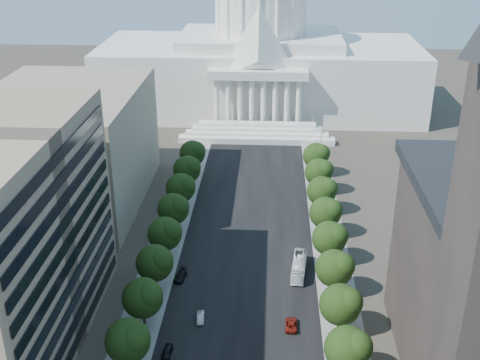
% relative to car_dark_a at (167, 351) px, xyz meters
% --- Properties ---
extents(road_asphalt, '(30.00, 260.00, 0.01)m').
position_rel_car_dark_a_xyz_m(road_asphalt, '(12.43, 49.81, -0.66)').
color(road_asphalt, black).
rests_on(road_asphalt, ground).
extents(sidewalk_left, '(8.00, 260.00, 0.02)m').
position_rel_car_dark_a_xyz_m(sidewalk_left, '(-6.57, 49.81, -0.66)').
color(sidewalk_left, gray).
rests_on(sidewalk_left, ground).
extents(sidewalk_right, '(8.00, 260.00, 0.02)m').
position_rel_car_dark_a_xyz_m(sidewalk_right, '(31.43, 49.81, -0.66)').
color(sidewalk_right, gray).
rests_on(sidewalk_right, ground).
extents(capitol, '(120.00, 56.00, 73.00)m').
position_rel_car_dark_a_xyz_m(capitol, '(12.43, 144.70, 19.35)').
color(capitol, white).
rests_on(capitol, ground).
extents(office_block_left_far, '(38.00, 52.00, 30.00)m').
position_rel_car_dark_a_xyz_m(office_block_left_far, '(-35.57, 59.81, 14.34)').
color(office_block_left_far, gray).
rests_on(office_block_left_far, ground).
extents(tree_l_c, '(7.79, 7.60, 9.97)m').
position_rel_car_dark_a_xyz_m(tree_l_c, '(-5.23, -4.38, 5.80)').
color(tree_l_c, '#33261C').
rests_on(tree_l_c, ground).
extents(tree_l_d, '(7.79, 7.60, 9.97)m').
position_rel_car_dark_a_xyz_m(tree_l_d, '(-5.23, 7.62, 5.80)').
color(tree_l_d, '#33261C').
rests_on(tree_l_d, ground).
extents(tree_l_e, '(7.79, 7.60, 9.97)m').
position_rel_car_dark_a_xyz_m(tree_l_e, '(-5.23, 19.62, 5.80)').
color(tree_l_e, '#33261C').
rests_on(tree_l_e, ground).
extents(tree_l_f, '(7.79, 7.60, 9.97)m').
position_rel_car_dark_a_xyz_m(tree_l_f, '(-5.23, 31.62, 5.80)').
color(tree_l_f, '#33261C').
rests_on(tree_l_f, ground).
extents(tree_l_g, '(7.79, 7.60, 9.97)m').
position_rel_car_dark_a_xyz_m(tree_l_g, '(-5.23, 43.62, 5.80)').
color(tree_l_g, '#33261C').
rests_on(tree_l_g, ground).
extents(tree_l_h, '(7.79, 7.60, 9.97)m').
position_rel_car_dark_a_xyz_m(tree_l_h, '(-5.23, 55.62, 5.80)').
color(tree_l_h, '#33261C').
rests_on(tree_l_h, ground).
extents(tree_l_i, '(7.79, 7.60, 9.97)m').
position_rel_car_dark_a_xyz_m(tree_l_i, '(-5.23, 67.62, 5.80)').
color(tree_l_i, '#33261C').
rests_on(tree_l_i, ground).
extents(tree_l_j, '(7.79, 7.60, 9.97)m').
position_rel_car_dark_a_xyz_m(tree_l_j, '(-5.23, 79.62, 5.80)').
color(tree_l_j, '#33261C').
rests_on(tree_l_j, ground).
extents(tree_r_c, '(7.79, 7.60, 9.97)m').
position_rel_car_dark_a_xyz_m(tree_r_c, '(30.77, -4.38, 5.80)').
color(tree_r_c, '#33261C').
rests_on(tree_r_c, ground).
extents(tree_r_d, '(7.79, 7.60, 9.97)m').
position_rel_car_dark_a_xyz_m(tree_r_d, '(30.77, 7.62, 5.80)').
color(tree_r_d, '#33261C').
rests_on(tree_r_d, ground).
extents(tree_r_e, '(7.79, 7.60, 9.97)m').
position_rel_car_dark_a_xyz_m(tree_r_e, '(30.77, 19.62, 5.80)').
color(tree_r_e, '#33261C').
rests_on(tree_r_e, ground).
extents(tree_r_f, '(7.79, 7.60, 9.97)m').
position_rel_car_dark_a_xyz_m(tree_r_f, '(30.77, 31.62, 5.80)').
color(tree_r_f, '#33261C').
rests_on(tree_r_f, ground).
extents(tree_r_g, '(7.79, 7.60, 9.97)m').
position_rel_car_dark_a_xyz_m(tree_r_g, '(30.77, 43.62, 5.80)').
color(tree_r_g, '#33261C').
rests_on(tree_r_g, ground).
extents(tree_r_h, '(7.79, 7.60, 9.97)m').
position_rel_car_dark_a_xyz_m(tree_r_h, '(30.77, 55.62, 5.80)').
color(tree_r_h, '#33261C').
rests_on(tree_r_h, ground).
extents(tree_r_i, '(7.79, 7.60, 9.97)m').
position_rel_car_dark_a_xyz_m(tree_r_i, '(30.77, 67.62, 5.80)').
color(tree_r_i, '#33261C').
rests_on(tree_r_i, ground).
extents(tree_r_j, '(7.79, 7.60, 9.97)m').
position_rel_car_dark_a_xyz_m(tree_r_j, '(30.77, 79.62, 5.80)').
color(tree_r_j, '#33261C').
rests_on(tree_r_j, ground).
extents(streetlight_b, '(2.61, 0.44, 9.00)m').
position_rel_car_dark_a_xyz_m(streetlight_b, '(32.34, -5.19, 5.16)').
color(streetlight_b, gray).
rests_on(streetlight_b, ground).
extents(streetlight_c, '(2.61, 0.44, 9.00)m').
position_rel_car_dark_a_xyz_m(streetlight_c, '(32.34, 19.81, 5.16)').
color(streetlight_c, gray).
rests_on(streetlight_c, ground).
extents(streetlight_d, '(2.61, 0.44, 9.00)m').
position_rel_car_dark_a_xyz_m(streetlight_d, '(32.34, 44.81, 5.16)').
color(streetlight_d, gray).
rests_on(streetlight_d, ground).
extents(streetlight_e, '(2.61, 0.44, 9.00)m').
position_rel_car_dark_a_xyz_m(streetlight_e, '(32.34, 69.81, 5.16)').
color(streetlight_e, gray).
rests_on(streetlight_e, ground).
extents(streetlight_f, '(2.61, 0.44, 9.00)m').
position_rel_car_dark_a_xyz_m(streetlight_f, '(32.34, 94.81, 5.16)').
color(streetlight_f, gray).
rests_on(streetlight_f, ground).
extents(car_dark_a, '(1.85, 3.97, 1.32)m').
position_rel_car_dark_a_xyz_m(car_dark_a, '(0.00, 0.00, 0.00)').
color(car_dark_a, black).
rests_on(car_dark_a, ground).
extents(car_silver, '(1.71, 4.03, 1.29)m').
position_rel_car_dark_a_xyz_m(car_silver, '(4.75, 9.90, -0.01)').
color(car_silver, '#9B9CA2').
rests_on(car_silver, ground).
extents(car_red, '(2.34, 4.81, 1.32)m').
position_rel_car_dark_a_xyz_m(car_red, '(21.86, 8.69, 0.00)').
color(car_red, maroon).
rests_on(car_red, ground).
extents(car_dark_b, '(2.58, 5.03, 1.40)m').
position_rel_car_dark_a_xyz_m(car_dark_b, '(-1.07, 23.70, 0.04)').
color(car_dark_b, black).
rests_on(car_dark_b, ground).
extents(city_bus, '(3.88, 11.60, 3.17)m').
position_rel_car_dark_a_xyz_m(city_bus, '(23.90, 27.37, 0.93)').
color(city_bus, white).
rests_on(city_bus, ground).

